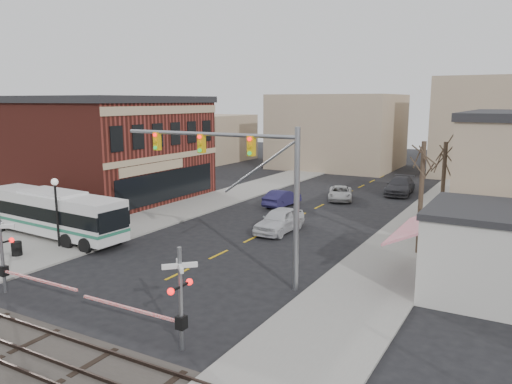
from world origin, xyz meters
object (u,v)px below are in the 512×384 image
at_px(trash_bin, 17,249).
at_px(car_b, 282,198).
at_px(car_c, 340,193).
at_px(car_d, 400,186).
at_px(transit_bus, 53,213).
at_px(pedestrian_near, 100,226).
at_px(rr_crossing_west, 8,255).
at_px(car_a, 279,220).
at_px(traffic_signal_mast, 245,170).
at_px(pedestrian_far, 94,216).
at_px(street_lamp, 56,198).
at_px(rr_crossing_east, 172,298).

bearing_deg(trash_bin, car_b, 70.82).
xyz_separation_m(car_c, car_d, (4.18, 5.64, 0.20)).
distance_m(transit_bus, pedestrian_near, 3.66).
xyz_separation_m(rr_crossing_west, car_b, (2.33, 24.70, -1.24)).
relative_size(rr_crossing_west, car_a, 1.12).
distance_m(rr_crossing_west, pedestrian_near, 9.17).
height_order(traffic_signal_mast, pedestrian_far, traffic_signal_mast).
height_order(street_lamp, pedestrian_near, street_lamp).
relative_size(transit_bus, pedestrian_far, 6.78).
relative_size(car_b, pedestrian_far, 2.49).
bearing_deg(trash_bin, rr_crossing_west, -37.88).
xyz_separation_m(street_lamp, pedestrian_far, (-1.46, 4.31, -2.22)).
bearing_deg(transit_bus, car_a, 34.94).
xyz_separation_m(car_a, car_d, (3.93, 18.82, -0.02)).
relative_size(traffic_signal_mast, rr_crossing_west, 1.88).
xyz_separation_m(traffic_signal_mast, pedestrian_far, (-14.60, 3.36, -4.76)).
bearing_deg(trash_bin, pedestrian_far, 96.86).
relative_size(car_b, car_c, 0.96).
height_order(transit_bus, pedestrian_far, transit_bus).
bearing_deg(car_d, trash_bin, -119.60).
distance_m(trash_bin, car_c, 28.20).
height_order(transit_bus, pedestrian_near, transit_bus).
distance_m(car_a, car_c, 13.18).
bearing_deg(transit_bus, car_b, 62.10).
bearing_deg(traffic_signal_mast, car_d, 87.66).
distance_m(rr_crossing_east, pedestrian_far, 19.34).
height_order(rr_crossing_west, car_c, rr_crossing_west).
bearing_deg(street_lamp, pedestrian_near, 61.48).
bearing_deg(car_c, car_a, -107.67).
distance_m(rr_crossing_west, car_a, 17.83).
bearing_deg(traffic_signal_mast, trash_bin, -165.92).
bearing_deg(rr_crossing_west, rr_crossing_east, -1.78).
relative_size(street_lamp, car_a, 0.87).
xyz_separation_m(rr_crossing_west, car_a, (6.08, 16.72, -1.11)).
bearing_deg(street_lamp, pedestrian_far, 108.74).
distance_m(traffic_signal_mast, pedestrian_far, 15.72).
xyz_separation_m(car_d, pedestrian_near, (-13.06, -26.93, 0.25)).
bearing_deg(pedestrian_far, pedestrian_near, -84.17).
bearing_deg(car_b, transit_bus, 66.20).
xyz_separation_m(rr_crossing_east, car_c, (-4.33, 30.22, -1.33)).
height_order(traffic_signal_mast, rr_crossing_west, traffic_signal_mast).
distance_m(car_a, pedestrian_near, 12.22).
height_order(trash_bin, car_b, car_b).
height_order(street_lamp, car_c, street_lamp).
xyz_separation_m(traffic_signal_mast, car_a, (-2.77, 9.43, -4.91)).
relative_size(rr_crossing_west, car_b, 1.27).
bearing_deg(traffic_signal_mast, car_a, 106.37).
bearing_deg(pedestrian_far, transit_bus, -153.85).
relative_size(transit_bus, car_b, 2.72).
bearing_deg(street_lamp, car_b, 70.20).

